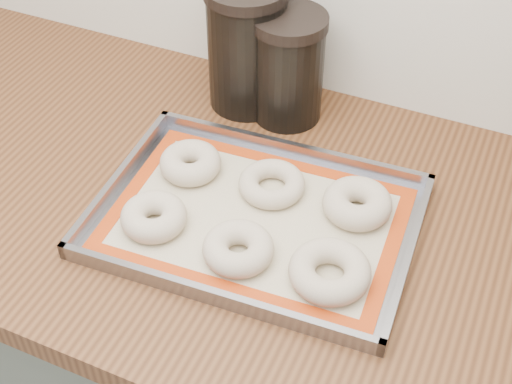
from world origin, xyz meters
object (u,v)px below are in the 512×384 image
at_px(canister_mid, 288,67).
at_px(canister_left, 247,46).
at_px(bagel_front_right, 330,271).
at_px(bagel_back_mid, 272,184).
at_px(bagel_front_left, 154,217).
at_px(bagel_back_left, 190,163).
at_px(bagel_front_mid, 238,248).
at_px(baking_tray, 256,218).
at_px(bagel_back_right, 357,203).

bearing_deg(canister_mid, canister_left, 174.06).
xyz_separation_m(bagel_front_right, bagel_back_mid, (-0.14, 0.13, -0.00)).
bearing_deg(bagel_front_left, bagel_back_left, 93.19).
bearing_deg(bagel_front_mid, bagel_front_right, 5.48).
bearing_deg(bagel_front_left, bagel_back_mid, 47.13).
xyz_separation_m(baking_tray, bagel_back_left, (-0.14, 0.05, 0.02)).
relative_size(bagel_front_right, bagel_back_left, 1.16).
relative_size(bagel_front_left, bagel_front_mid, 0.97).
height_order(bagel_front_right, canister_left, canister_left).
distance_m(bagel_front_left, bagel_back_right, 0.30).
bearing_deg(bagel_front_left, bagel_back_right, 29.05).
relative_size(bagel_front_left, bagel_back_mid, 0.95).
distance_m(baking_tray, bagel_front_right, 0.15).
xyz_separation_m(baking_tray, canister_mid, (-0.06, 0.26, 0.09)).
bearing_deg(bagel_front_right, bagel_back_mid, 136.95).
bearing_deg(canister_mid, bagel_front_left, -102.12).
bearing_deg(bagel_front_right, canister_mid, 120.77).
height_order(bagel_front_mid, bagel_front_right, same).
height_order(baking_tray, canister_mid, canister_mid).
relative_size(bagel_front_right, bagel_back_right, 1.09).
height_order(bagel_front_left, canister_mid, canister_mid).
relative_size(bagel_front_left, bagel_back_right, 0.94).
bearing_deg(bagel_back_right, canister_mid, 134.86).
distance_m(bagel_front_mid, canister_mid, 0.35).
relative_size(baking_tray, bagel_front_right, 4.30).
relative_size(bagel_front_mid, canister_left, 0.45).
relative_size(bagel_front_mid, bagel_back_left, 1.03).
bearing_deg(bagel_front_mid, bagel_back_mid, 94.17).
bearing_deg(bagel_back_left, canister_mid, 69.21).
height_order(bagel_front_right, bagel_back_right, bagel_back_right).
bearing_deg(canister_mid, bagel_back_right, -45.14).
xyz_separation_m(bagel_front_left, bagel_back_left, (-0.01, 0.13, 0.00)).
height_order(bagel_front_left, bagel_front_right, same).
bearing_deg(bagel_back_left, bagel_back_right, 3.86).
relative_size(bagel_back_right, canister_mid, 0.54).
xyz_separation_m(canister_left, canister_mid, (0.08, -0.01, -0.02)).
bearing_deg(bagel_front_mid, bagel_front_left, 177.45).
distance_m(bagel_front_mid, canister_left, 0.39).
xyz_separation_m(baking_tray, bagel_front_left, (-0.13, -0.07, 0.02)).
height_order(bagel_front_right, bagel_back_left, bagel_back_left).
xyz_separation_m(bagel_front_mid, bagel_back_right, (0.12, 0.15, 0.00)).
distance_m(bagel_front_right, canister_mid, 0.39).
bearing_deg(canister_left, baking_tray, -63.08).
xyz_separation_m(bagel_back_right, canister_mid, (-0.19, 0.19, 0.07)).
relative_size(bagel_back_mid, bagel_back_right, 0.99).
relative_size(bagel_back_left, canister_left, 0.44).
bearing_deg(bagel_back_left, bagel_front_right, -23.70).
relative_size(baking_tray, bagel_back_right, 4.67).
height_order(bagel_front_right, canister_mid, canister_mid).
xyz_separation_m(bagel_front_mid, bagel_back_left, (-0.14, 0.13, 0.00)).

